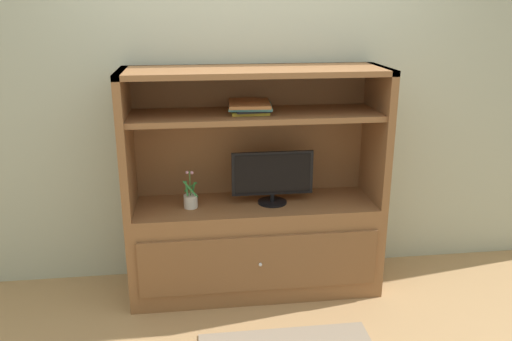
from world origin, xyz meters
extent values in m
plane|color=tan|center=(0.00, 0.00, 0.00)|extent=(8.00, 8.00, 0.00)
cube|color=#ADB29E|center=(0.00, 0.75, 1.40)|extent=(6.00, 0.10, 2.80)
cube|color=brown|center=(0.00, 0.40, 0.32)|extent=(1.71, 0.51, 0.65)
cube|color=brown|center=(0.00, 0.14, 0.32)|extent=(1.57, 0.02, 0.39)
sphere|color=silver|center=(0.00, 0.12, 0.32)|extent=(0.02, 0.02, 0.02)
cube|color=brown|center=(-0.83, 0.40, 1.10)|extent=(0.05, 0.51, 0.91)
cube|color=brown|center=(0.83, 0.40, 1.10)|extent=(0.05, 0.51, 0.91)
cube|color=brown|center=(0.00, 0.64, 1.10)|extent=(1.71, 0.02, 0.91)
cube|color=brown|center=(0.00, 0.40, 1.54)|extent=(1.71, 0.51, 0.04)
cube|color=brown|center=(0.00, 0.40, 1.26)|extent=(1.61, 0.46, 0.04)
cylinder|color=black|center=(0.12, 0.39, 0.65)|extent=(0.20, 0.20, 0.01)
cylinder|color=black|center=(0.12, 0.39, 0.68)|extent=(0.03, 0.03, 0.05)
cube|color=black|center=(0.12, 0.39, 0.86)|extent=(0.55, 0.02, 0.30)
cube|color=black|center=(0.12, 0.37, 0.86)|extent=(0.51, 0.00, 0.27)
cylinder|color=beige|center=(-0.44, 0.37, 0.69)|extent=(0.09, 0.09, 0.09)
cylinder|color=#3D6B33|center=(-0.44, 0.37, 0.82)|extent=(0.01, 0.01, 0.17)
cube|color=#2D7A38|center=(-0.41, 0.38, 0.78)|extent=(0.03, 0.07, 0.10)
cube|color=#2D7A38|center=(-0.43, 0.40, 0.78)|extent=(0.09, 0.02, 0.07)
cube|color=#2D7A38|center=(-0.46, 0.37, 0.78)|extent=(0.02, 0.07, 0.08)
cube|color=#2D7A38|center=(-0.43, 0.35, 0.78)|extent=(0.10, 0.01, 0.13)
sphere|color=#DB9EC6|center=(-0.45, 0.37, 0.89)|extent=(0.02, 0.02, 0.02)
sphere|color=#DB9EC6|center=(-0.42, 0.38, 0.89)|extent=(0.02, 0.02, 0.02)
cube|color=gold|center=(-0.04, 0.41, 1.28)|extent=(0.24, 0.24, 0.02)
cube|color=black|center=(-0.03, 0.41, 1.30)|extent=(0.24, 0.30, 0.01)
cube|color=teal|center=(-0.03, 0.39, 1.32)|extent=(0.30, 0.28, 0.02)
cube|color=#A56638|center=(-0.04, 0.40, 1.34)|extent=(0.28, 0.34, 0.02)
camera|label=1|loc=(-0.41, -2.87, 1.95)|focal=36.26mm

